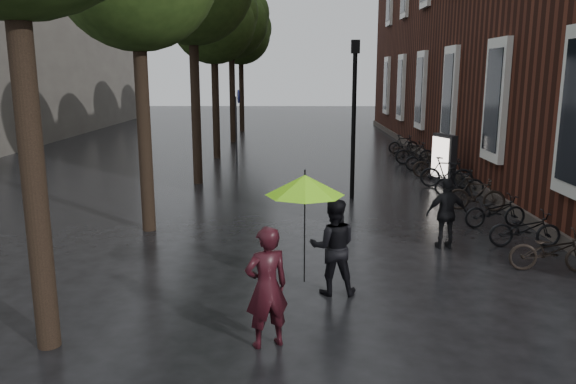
{
  "coord_description": "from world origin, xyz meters",
  "views": [
    {
      "loc": [
        -0.52,
        -6.3,
        3.8
      ],
      "look_at": [
        -0.66,
        5.28,
        1.33
      ],
      "focal_mm": 35.0,
      "sensor_mm": 36.0,
      "label": 1
    }
  ],
  "objects_px": {
    "pedestrian_walking": "(447,214)",
    "lamp_post": "(354,104)",
    "person_burgundy": "(267,287)",
    "parked_bicycles": "(447,174)",
    "person_black": "(333,247)",
    "ad_lightbox": "(443,159)"
  },
  "relations": [
    {
      "from": "parked_bicycles",
      "to": "person_black",
      "type": "bearing_deg",
      "value": -115.56
    },
    {
      "from": "parked_bicycles",
      "to": "ad_lightbox",
      "type": "relative_size",
      "value": 9.91
    },
    {
      "from": "lamp_post",
      "to": "person_black",
      "type": "bearing_deg",
      "value": -98.22
    },
    {
      "from": "person_black",
      "to": "lamp_post",
      "type": "bearing_deg",
      "value": -98.63
    },
    {
      "from": "person_black",
      "to": "parked_bicycles",
      "type": "xyz_separation_m",
      "value": [
        4.46,
        9.32,
        -0.4
      ]
    },
    {
      "from": "ad_lightbox",
      "to": "person_burgundy",
      "type": "bearing_deg",
      "value": -134.12
    },
    {
      "from": "parked_bicycles",
      "to": "pedestrian_walking",
      "type": "bearing_deg",
      "value": -105.01
    },
    {
      "from": "parked_bicycles",
      "to": "lamp_post",
      "type": "relative_size",
      "value": 3.61
    },
    {
      "from": "person_burgundy",
      "to": "pedestrian_walking",
      "type": "relative_size",
      "value": 1.12
    },
    {
      "from": "person_black",
      "to": "parked_bicycles",
      "type": "distance_m",
      "value": 10.34
    },
    {
      "from": "parked_bicycles",
      "to": "lamp_post",
      "type": "xyz_separation_m",
      "value": [
        -3.35,
        -1.65,
        2.43
      ]
    },
    {
      "from": "pedestrian_walking",
      "to": "lamp_post",
      "type": "height_order",
      "value": "lamp_post"
    },
    {
      "from": "person_black",
      "to": "person_burgundy",
      "type": "bearing_deg",
      "value": 61.16
    },
    {
      "from": "person_burgundy",
      "to": "lamp_post",
      "type": "xyz_separation_m",
      "value": [
        2.17,
        9.62,
        2.0
      ]
    },
    {
      "from": "ad_lightbox",
      "to": "lamp_post",
      "type": "relative_size",
      "value": 0.36
    },
    {
      "from": "parked_bicycles",
      "to": "ad_lightbox",
      "type": "distance_m",
      "value": 0.83
    },
    {
      "from": "pedestrian_walking",
      "to": "ad_lightbox",
      "type": "bearing_deg",
      "value": -108.74
    },
    {
      "from": "person_burgundy",
      "to": "parked_bicycles",
      "type": "xyz_separation_m",
      "value": [
        5.51,
        11.27,
        -0.43
      ]
    },
    {
      "from": "pedestrian_walking",
      "to": "parked_bicycles",
      "type": "height_order",
      "value": "pedestrian_walking"
    },
    {
      "from": "pedestrian_walking",
      "to": "lamp_post",
      "type": "distance_m",
      "value": 5.66
    },
    {
      "from": "pedestrian_walking",
      "to": "person_black",
      "type": "bearing_deg",
      "value": 40.0
    },
    {
      "from": "lamp_post",
      "to": "ad_lightbox",
      "type": "bearing_deg",
      "value": 34.87
    }
  ]
}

